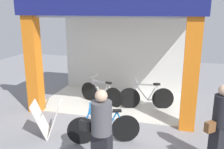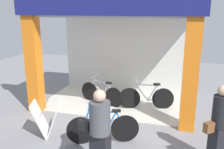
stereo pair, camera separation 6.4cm
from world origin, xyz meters
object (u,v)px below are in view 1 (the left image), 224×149
(bicycle_inside_1, at_px, (146,97))
(pedestrian_0, at_px, (220,125))
(bicycle_parked_0, at_px, (104,128))
(bicycle_inside_0, at_px, (101,93))
(pedestrian_1, at_px, (101,132))
(sandwich_board_sign, at_px, (48,119))

(bicycle_inside_1, bearing_deg, pedestrian_0, -54.47)
(bicycle_inside_1, height_order, bicycle_parked_0, bicycle_inside_1)
(bicycle_inside_0, height_order, pedestrian_1, pedestrian_1)
(sandwich_board_sign, xyz_separation_m, pedestrian_1, (1.74, -1.09, 0.46))
(pedestrian_0, bearing_deg, pedestrian_1, -155.28)
(bicycle_inside_1, distance_m, bicycle_parked_0, 2.41)
(bicycle_inside_1, height_order, sandwich_board_sign, bicycle_inside_1)
(sandwich_board_sign, bearing_deg, bicycle_inside_0, 75.31)
(bicycle_inside_1, distance_m, pedestrian_1, 3.51)
(bicycle_parked_0, bearing_deg, sandwich_board_sign, -178.16)
(bicycle_inside_0, height_order, bicycle_parked_0, bicycle_parked_0)
(bicycle_inside_1, height_order, pedestrian_0, pedestrian_0)
(sandwich_board_sign, distance_m, pedestrian_1, 2.10)
(sandwich_board_sign, xyz_separation_m, pedestrian_0, (3.88, -0.10, 0.42))
(bicycle_inside_1, xyz_separation_m, sandwich_board_sign, (-2.12, -2.36, 0.06))
(sandwich_board_sign, distance_m, pedestrian_0, 3.91)
(bicycle_parked_0, bearing_deg, pedestrian_1, -75.20)
(bicycle_inside_1, height_order, pedestrian_1, pedestrian_1)
(bicycle_parked_0, relative_size, pedestrian_0, 0.96)
(bicycle_inside_0, bearing_deg, bicycle_parked_0, -70.63)
(sandwich_board_sign, bearing_deg, bicycle_parked_0, 1.84)
(bicycle_inside_0, relative_size, sandwich_board_sign, 1.77)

